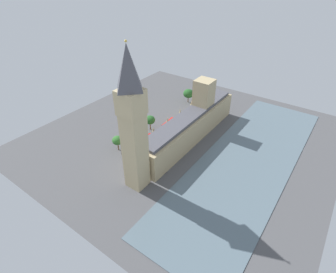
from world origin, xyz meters
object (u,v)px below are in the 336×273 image
at_px(clock_tower, 133,122).
at_px(plane_tree_opposite_hall, 117,140).
at_px(double_decker_bus_leading, 169,125).
at_px(plane_tree_midblock, 150,120).
at_px(double_decker_bus_trailing, 146,142).
at_px(parliament_building, 191,124).
at_px(car_blue_corner, 183,118).
at_px(pedestrian_near_tower, 193,120).
at_px(street_lamp_far_end, 123,139).
at_px(plane_tree_under_trees, 188,94).
at_px(pedestrian_by_river_gate, 202,111).
at_px(car_yellow_cab_kerbside, 131,153).

height_order(clock_tower, plane_tree_opposite_hall, clock_tower).
bearing_deg(double_decker_bus_leading, plane_tree_opposite_hall, -110.04).
bearing_deg(plane_tree_midblock, double_decker_bus_trailing, 120.55).
xyz_separation_m(parliament_building, car_blue_corner, (13.30, -12.68, -7.19)).
distance_m(pedestrian_near_tower, street_lamp_far_end, 45.09).
relative_size(plane_tree_opposite_hall, street_lamp_far_end, 1.27).
bearing_deg(street_lamp_far_end, plane_tree_opposite_hall, 84.76).
bearing_deg(plane_tree_under_trees, parliament_building, 123.89).
height_order(double_decker_bus_trailing, street_lamp_far_end, street_lamp_far_end).
bearing_deg(parliament_building, double_decker_bus_trailing, 56.34).
height_order(car_blue_corner, double_decker_bus_leading, double_decker_bus_leading).
bearing_deg(double_decker_bus_trailing, plane_tree_under_trees, 97.19).
relative_size(car_blue_corner, pedestrian_by_river_gate, 2.71).
height_order(car_blue_corner, pedestrian_by_river_gate, car_blue_corner).
bearing_deg(pedestrian_near_tower, double_decker_bus_trailing, 159.41).
bearing_deg(double_decker_bus_leading, car_yellow_cab_kerbside, -95.35).
bearing_deg(plane_tree_under_trees, pedestrian_near_tower, 129.11).
bearing_deg(plane_tree_midblock, pedestrian_by_river_gate, -111.91).
bearing_deg(double_decker_bus_trailing, car_yellow_cab_kerbside, -99.28).
distance_m(parliament_building, plane_tree_opposite_hall, 38.28).
xyz_separation_m(parliament_building, street_lamp_far_end, (22.50, 27.19, -3.79)).
bearing_deg(plane_tree_opposite_hall, parliament_building, -126.67).
bearing_deg(clock_tower, street_lamp_far_end, -34.30).
xyz_separation_m(car_yellow_cab_kerbside, pedestrian_near_tower, (-7.29, -45.13, -0.17)).
distance_m(pedestrian_near_tower, plane_tree_opposite_hall, 48.55).
bearing_deg(car_blue_corner, plane_tree_opposite_hall, -105.59).
relative_size(car_yellow_cab_kerbside, pedestrian_by_river_gate, 2.69).
bearing_deg(street_lamp_far_end, plane_tree_under_trees, -89.63).
xyz_separation_m(clock_tower, street_lamp_far_end, (23.27, -15.87, -25.94)).
relative_size(parliament_building, pedestrian_near_tower, 45.95).
bearing_deg(double_decker_bus_trailing, car_blue_corner, 86.95).
bearing_deg(clock_tower, double_decker_bus_leading, -71.06).
xyz_separation_m(double_decker_bus_leading, plane_tree_midblock, (7.98, 6.24, 3.37)).
height_order(clock_tower, plane_tree_midblock, clock_tower).
distance_m(pedestrian_by_river_gate, plane_tree_opposite_hall, 59.36).
distance_m(parliament_building, car_yellow_cab_kerbside, 34.18).
distance_m(double_decker_bus_trailing, pedestrian_by_river_gate, 47.62).
bearing_deg(double_decker_bus_leading, parliament_building, -0.85).
bearing_deg(pedestrian_by_river_gate, double_decker_bus_trailing, 170.00).
xyz_separation_m(double_decker_bus_leading, plane_tree_under_trees, (9.08, -34.67, 3.40)).
bearing_deg(pedestrian_near_tower, street_lamp_far_end, 149.74).
relative_size(double_decker_bus_leading, double_decker_bus_trailing, 1.00).
bearing_deg(car_yellow_cab_kerbside, plane_tree_under_trees, 90.09).
relative_size(clock_tower, plane_tree_opposite_hall, 7.50).
xyz_separation_m(car_yellow_cab_kerbside, plane_tree_under_trees, (8.06, -64.01, 5.15)).
bearing_deg(plane_tree_opposite_hall, car_blue_corner, -102.39).
xyz_separation_m(pedestrian_near_tower, street_lamp_far_end, (14.96, 42.39, 3.57)).
bearing_deg(clock_tower, parliament_building, -88.98).
relative_size(pedestrian_by_river_gate, plane_tree_opposite_hall, 0.21).
bearing_deg(car_yellow_cab_kerbside, plane_tree_opposite_hall, 177.88).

